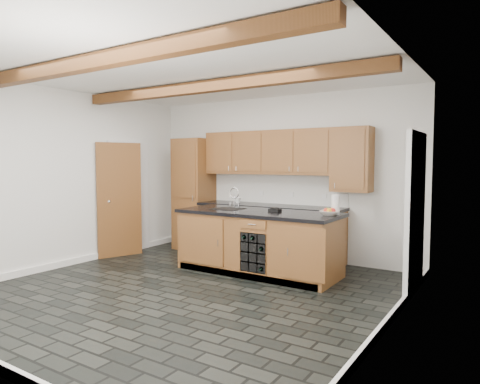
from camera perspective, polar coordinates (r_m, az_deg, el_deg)
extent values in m
plane|color=black|center=(5.71, -7.05, -12.94)|extent=(5.00, 5.00, 0.00)
plane|color=white|center=(7.55, 5.11, 2.01)|extent=(5.00, 0.00, 5.00)
plane|color=white|center=(7.33, -22.34, 1.67)|extent=(0.00, 5.00, 5.00)
plane|color=white|center=(4.31, 19.20, 0.32)|extent=(0.00, 5.00, 5.00)
plane|color=white|center=(5.58, -7.31, 15.76)|extent=(5.00, 5.00, 0.00)
cube|color=brown|center=(4.72, -17.13, 16.55)|extent=(4.90, 0.15, 0.15)
cube|color=brown|center=(6.02, -3.51, 13.94)|extent=(4.90, 0.15, 0.15)
cube|color=white|center=(7.48, -21.97, -8.72)|extent=(0.04, 5.00, 0.10)
cube|color=white|center=(4.60, 18.54, -16.70)|extent=(0.04, 5.00, 0.10)
cube|color=white|center=(8.14, -14.62, -0.64)|extent=(0.06, 0.94, 2.04)
cube|color=brown|center=(7.80, -15.76, -1.01)|extent=(0.31, 0.77, 2.00)
cube|color=white|center=(5.81, 22.32, -2.62)|extent=(0.06, 0.98, 2.04)
cube|color=black|center=(5.81, 22.56, -2.83)|extent=(0.02, 0.86, 1.96)
cube|color=brown|center=(8.23, -6.12, -0.27)|extent=(0.65, 0.60, 2.10)
cube|color=brown|center=(7.40, 3.80, -5.50)|extent=(2.60, 0.60, 0.88)
cube|color=black|center=(7.34, 3.82, -1.91)|extent=(2.64, 0.62, 0.05)
cube|color=white|center=(7.57, 4.89, 0.43)|extent=(2.60, 0.02, 0.52)
cube|color=brown|center=(7.46, 3.65, 5.26)|extent=(2.40, 0.35, 0.75)
cube|color=brown|center=(6.85, 14.69, 4.21)|extent=(0.60, 0.35, 1.00)
cube|color=brown|center=(6.47, 2.44, -6.87)|extent=(2.40, 0.90, 0.88)
cube|color=black|center=(6.40, 2.45, -2.78)|extent=(2.46, 0.96, 0.05)
cube|color=brown|center=(6.49, -5.18, -6.50)|extent=(0.80, 0.02, 0.70)
cube|color=brown|center=(5.63, 8.47, -8.14)|extent=(0.60, 0.02, 0.70)
cube|color=black|center=(6.13, 2.43, -7.87)|extent=(0.42, 0.30, 0.56)
cylinder|color=black|center=(6.05, 2.24, -5.99)|extent=(0.07, 0.26, 0.07)
cylinder|color=black|center=(6.01, 3.39, -7.42)|extent=(0.07, 0.26, 0.07)
cylinder|color=black|center=(6.12, 1.11, -5.87)|extent=(0.07, 0.26, 0.07)
cylinder|color=black|center=(6.07, 3.38, -10.02)|extent=(0.07, 0.26, 0.07)
cube|color=black|center=(6.69, -1.62, -2.31)|extent=(0.45, 0.40, 0.02)
cylinder|color=silver|center=(6.83, -0.76, -1.29)|extent=(0.02, 0.02, 0.20)
torus|color=silver|center=(6.82, -0.76, -0.12)|extent=(0.18, 0.02, 0.18)
cylinder|color=silver|center=(6.88, -1.32, -1.76)|extent=(0.02, 0.02, 0.08)
cylinder|color=silver|center=(6.79, -0.20, -1.83)|extent=(0.02, 0.02, 0.08)
cube|color=black|center=(6.35, 4.66, -2.42)|extent=(0.20, 0.13, 0.04)
cylinder|color=black|center=(6.35, 4.66, -2.17)|extent=(0.12, 0.12, 0.02)
imported|color=silver|center=(6.01, 11.85, -2.75)|extent=(0.28, 0.28, 0.06)
sphere|color=red|center=(5.99, 12.30, -2.44)|extent=(0.07, 0.07, 0.07)
sphere|color=orange|center=(6.05, 12.16, -2.38)|extent=(0.07, 0.07, 0.07)
sphere|color=#599528|center=(6.05, 11.60, -2.37)|extent=(0.07, 0.07, 0.07)
sphere|color=red|center=(6.00, 11.39, -2.42)|extent=(0.07, 0.07, 0.07)
sphere|color=orange|center=(5.96, 11.82, -2.47)|extent=(0.07, 0.07, 0.07)
cylinder|color=white|center=(6.10, 12.61, -1.65)|extent=(0.11, 0.11, 0.28)
imported|color=white|center=(7.62, -0.31, -1.10)|extent=(0.13, 0.13, 0.11)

